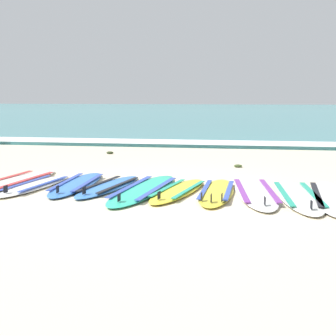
% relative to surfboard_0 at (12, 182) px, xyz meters
% --- Properties ---
extents(ground_plane, '(80.00, 80.00, 0.00)m').
position_rel_surfboard_0_xyz_m(ground_plane, '(2.62, -0.44, -0.04)').
color(ground_plane, beige).
extents(sea, '(80.00, 60.00, 0.10)m').
position_rel_surfboard_0_xyz_m(sea, '(2.62, 35.79, 0.01)').
color(sea, teal).
rests_on(sea, ground).
extents(wave_foam_strip, '(80.00, 1.37, 0.11)m').
position_rel_surfboard_0_xyz_m(wave_foam_strip, '(2.62, 6.48, 0.02)').
color(wave_foam_strip, white).
rests_on(wave_foam_strip, ground).
extents(surfboard_0, '(1.02, 2.63, 0.18)m').
position_rel_surfboard_0_xyz_m(surfboard_0, '(0.00, 0.00, 0.00)').
color(surfboard_0, silver).
rests_on(surfboard_0, ground).
extents(surfboard_1, '(0.80, 2.00, 0.18)m').
position_rel_surfboard_0_xyz_m(surfboard_1, '(0.53, -0.20, -0.00)').
color(surfboard_1, white).
rests_on(surfboard_1, ground).
extents(surfboard_2, '(0.57, 2.20, 0.18)m').
position_rel_surfboard_0_xyz_m(surfboard_2, '(1.18, 0.02, -0.00)').
color(surfboard_2, '#3875CC').
rests_on(surfboard_2, ground).
extents(surfboard_3, '(0.91, 2.05, 0.18)m').
position_rel_surfboard_0_xyz_m(surfboard_3, '(1.78, -0.09, -0.00)').
color(surfboard_3, '#3875CC').
rests_on(surfboard_3, ground).
extents(surfboard_4, '(1.02, 2.62, 0.18)m').
position_rel_surfboard_0_xyz_m(surfboard_4, '(2.40, -0.24, -0.00)').
color(surfboard_4, '#2DB793').
rests_on(surfboard_4, ground).
extents(surfboard_5, '(0.95, 2.07, 0.18)m').
position_rel_surfboard_0_xyz_m(surfboard_5, '(2.96, -0.25, -0.00)').
color(surfboard_5, yellow).
rests_on(surfboard_5, ground).
extents(surfboard_6, '(0.63, 2.11, 0.18)m').
position_rel_surfboard_0_xyz_m(surfboard_6, '(3.57, -0.26, 0.00)').
color(surfboard_6, yellow).
rests_on(surfboard_6, ground).
extents(surfboard_7, '(0.81, 2.46, 0.18)m').
position_rel_surfboard_0_xyz_m(surfboard_7, '(4.17, -0.19, -0.00)').
color(surfboard_7, white).
rests_on(surfboard_7, ground).
extents(surfboard_8, '(0.70, 2.39, 0.18)m').
position_rel_surfboard_0_xyz_m(surfboard_8, '(4.79, -0.34, -0.00)').
color(surfboard_8, silver).
rests_on(surfboard_8, ground).
extents(surfboard_9, '(0.84, 2.47, 0.18)m').
position_rel_surfboard_0_xyz_m(surfboard_9, '(5.28, -0.35, -0.00)').
color(surfboard_9, white).
rests_on(surfboard_9, ground).
extents(seaweed_clump_near_shoreline, '(0.18, 0.14, 0.06)m').
position_rel_surfboard_0_xyz_m(seaweed_clump_near_shoreline, '(3.91, 2.44, -0.01)').
color(seaweed_clump_near_shoreline, '#384723').
rests_on(seaweed_clump_near_shoreline, ground).
extents(seaweed_clump_mid_sand, '(0.19, 0.15, 0.07)m').
position_rel_surfboard_0_xyz_m(seaweed_clump_mid_sand, '(0.56, 4.18, -0.00)').
color(seaweed_clump_mid_sand, '#2D381E').
rests_on(seaweed_clump_mid_sand, ground).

